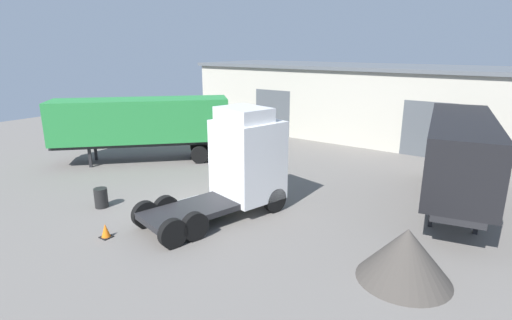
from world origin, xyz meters
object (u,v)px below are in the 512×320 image
(traffic_cone, at_px, (106,231))
(tractor_unit_white, at_px, (240,163))
(container_trailer_green, at_px, (143,122))
(gravel_pile, at_px, (406,254))
(container_trailer_yellow, at_px, (459,152))
(oil_drum, at_px, (101,198))

(traffic_cone, bearing_deg, tractor_unit_white, 63.48)
(tractor_unit_white, relative_size, container_trailer_green, 0.71)
(container_trailer_green, distance_m, traffic_cone, 10.73)
(gravel_pile, bearing_deg, container_trailer_yellow, 89.48)
(tractor_unit_white, height_order, traffic_cone, tractor_unit_white)
(container_trailer_yellow, relative_size, oil_drum, 11.11)
(container_trailer_yellow, bearing_deg, tractor_unit_white, -63.05)
(container_trailer_green, xyz_separation_m, traffic_cone, (7.11, -7.73, -2.24))
(container_trailer_green, distance_m, oil_drum, 7.74)
(oil_drum, bearing_deg, traffic_cone, -31.42)
(container_trailer_green, distance_m, container_trailer_yellow, 17.38)
(container_trailer_green, relative_size, gravel_pile, 3.20)
(container_trailer_green, distance_m, gravel_pile, 17.59)
(traffic_cone, bearing_deg, gravel_pile, 20.20)
(container_trailer_yellow, bearing_deg, container_trailer_green, -90.58)
(container_trailer_yellow, distance_m, gravel_pile, 7.38)
(gravel_pile, bearing_deg, tractor_unit_white, 169.48)
(gravel_pile, distance_m, traffic_cone, 10.59)
(oil_drum, height_order, traffic_cone, oil_drum)
(gravel_pile, bearing_deg, traffic_cone, -159.80)
(container_trailer_yellow, height_order, gravel_pile, container_trailer_yellow)
(container_trailer_green, bearing_deg, traffic_cone, 86.98)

